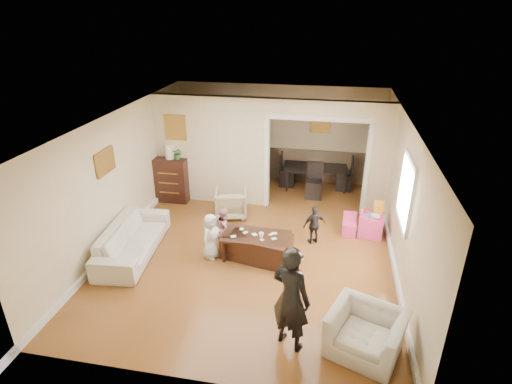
% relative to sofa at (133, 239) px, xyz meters
% --- Properties ---
extents(floor, '(7.00, 7.00, 0.00)m').
position_rel_sofa_xyz_m(floor, '(2.25, 0.83, -0.31)').
color(floor, '#995C27').
rests_on(floor, ground).
extents(partition_left, '(2.75, 0.18, 2.60)m').
position_rel_sofa_xyz_m(partition_left, '(0.88, 2.63, 0.99)').
color(partition_left, beige).
rests_on(partition_left, ground).
extents(partition_right, '(0.55, 0.18, 2.60)m').
position_rel_sofa_xyz_m(partition_right, '(4.73, 2.63, 0.99)').
color(partition_right, beige).
rests_on(partition_right, ground).
extents(partition_header, '(2.22, 0.18, 0.35)m').
position_rel_sofa_xyz_m(partition_header, '(3.35, 2.63, 2.11)').
color(partition_header, beige).
rests_on(partition_header, partition_right).
extents(window_pane, '(0.03, 0.95, 1.10)m').
position_rel_sofa_xyz_m(window_pane, '(4.98, 0.43, 1.24)').
color(window_pane, white).
rests_on(window_pane, ground).
extents(framed_art_partition, '(0.45, 0.03, 0.55)m').
position_rel_sofa_xyz_m(framed_art_partition, '(0.05, 2.53, 1.54)').
color(framed_art_partition, brown).
rests_on(framed_art_partition, partition_left).
extents(framed_art_sofa_wall, '(0.03, 0.55, 0.40)m').
position_rel_sofa_xyz_m(framed_art_sofa_wall, '(-0.46, 0.23, 1.49)').
color(framed_art_sofa_wall, brown).
extents(framed_art_alcove, '(0.45, 0.03, 0.55)m').
position_rel_sofa_xyz_m(framed_art_alcove, '(3.35, 4.27, 1.39)').
color(framed_art_alcove, brown).
extents(sofa, '(1.03, 2.22, 0.63)m').
position_rel_sofa_xyz_m(sofa, '(0.00, 0.00, 0.00)').
color(sofa, silver).
rests_on(sofa, ground).
extents(armchair_back, '(0.83, 0.85, 0.65)m').
position_rel_sofa_xyz_m(armchair_back, '(1.51, 1.89, 0.01)').
color(armchair_back, tan).
rests_on(armchair_back, ground).
extents(armchair_front, '(1.23, 1.16, 0.64)m').
position_rel_sofa_xyz_m(armchair_front, '(4.32, -1.74, 0.01)').
color(armchair_front, silver).
rests_on(armchair_front, ground).
extents(dresser, '(0.80, 0.45, 1.10)m').
position_rel_sofa_xyz_m(dresser, '(-0.12, 2.45, 0.24)').
color(dresser, black).
rests_on(dresser, ground).
extents(table_lamp, '(0.22, 0.22, 0.36)m').
position_rel_sofa_xyz_m(table_lamp, '(-0.12, 2.45, 0.97)').
color(table_lamp, '#F9EECB').
rests_on(table_lamp, dresser).
extents(potted_plant, '(0.26, 0.22, 0.28)m').
position_rel_sofa_xyz_m(potted_plant, '(0.08, 2.45, 0.93)').
color(potted_plant, '#357433').
rests_on(potted_plant, dresser).
extents(coffee_table, '(1.40, 0.89, 0.49)m').
position_rel_sofa_xyz_m(coffee_table, '(2.40, 0.30, -0.07)').
color(coffee_table, '#341910').
rests_on(coffee_table, ground).
extents(coffee_cup, '(0.12, 0.12, 0.10)m').
position_rel_sofa_xyz_m(coffee_cup, '(2.50, 0.25, 0.22)').
color(coffee_cup, white).
rests_on(coffee_cup, coffee_table).
extents(play_table, '(0.55, 0.55, 0.47)m').
position_rel_sofa_xyz_m(play_table, '(4.62, 1.59, -0.08)').
color(play_table, '#FF439B').
rests_on(play_table, ground).
extents(cereal_box, '(0.21, 0.10, 0.30)m').
position_rel_sofa_xyz_m(cereal_box, '(4.74, 1.69, 0.30)').
color(cereal_box, yellow).
rests_on(cereal_box, play_table).
extents(cyan_cup, '(0.08, 0.08, 0.08)m').
position_rel_sofa_xyz_m(cyan_cup, '(4.52, 1.54, 0.19)').
color(cyan_cup, '#24B1B6').
rests_on(cyan_cup, play_table).
extents(toy_block, '(0.09, 0.07, 0.05)m').
position_rel_sofa_xyz_m(toy_block, '(4.50, 1.71, 0.18)').
color(toy_block, red).
rests_on(toy_block, play_table).
extents(play_bowl, '(0.23, 0.23, 0.05)m').
position_rel_sofa_xyz_m(play_bowl, '(4.67, 1.47, 0.18)').
color(play_bowl, silver).
rests_on(play_bowl, play_table).
extents(dining_table, '(1.72, 1.06, 0.58)m').
position_rel_sofa_xyz_m(dining_table, '(3.32, 3.89, -0.02)').
color(dining_table, black).
rests_on(dining_table, ground).
extents(adult_person, '(0.70, 0.62, 1.62)m').
position_rel_sofa_xyz_m(adult_person, '(3.27, -1.81, 0.50)').
color(adult_person, black).
rests_on(adult_person, ground).
extents(child_kneel_a, '(0.43, 0.52, 0.91)m').
position_rel_sofa_xyz_m(child_kneel_a, '(1.55, 0.15, 0.14)').
color(child_kneel_a, white).
rests_on(child_kneel_a, ground).
extents(child_kneel_b, '(0.37, 0.45, 0.84)m').
position_rel_sofa_xyz_m(child_kneel_b, '(1.70, 0.60, 0.10)').
color(child_kneel_b, pink).
rests_on(child_kneel_b, ground).
extents(child_toddler, '(0.52, 0.41, 0.83)m').
position_rel_sofa_xyz_m(child_toddler, '(3.45, 1.05, 0.10)').
color(child_toddler, black).
rests_on(child_toddler, ground).
extents(craft_papers, '(0.89, 0.41, 0.00)m').
position_rel_sofa_xyz_m(craft_papers, '(2.39, 0.32, 0.17)').
color(craft_papers, white).
rests_on(craft_papers, coffee_table).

